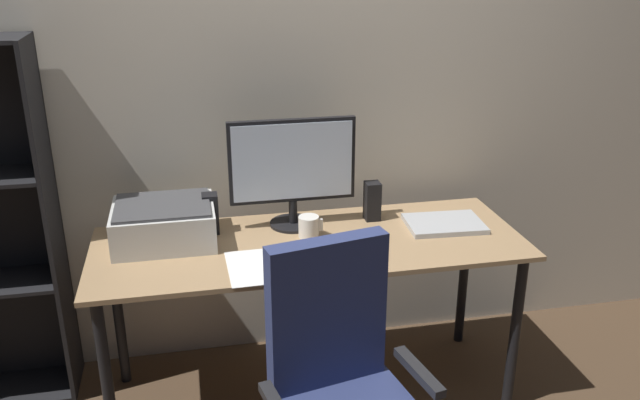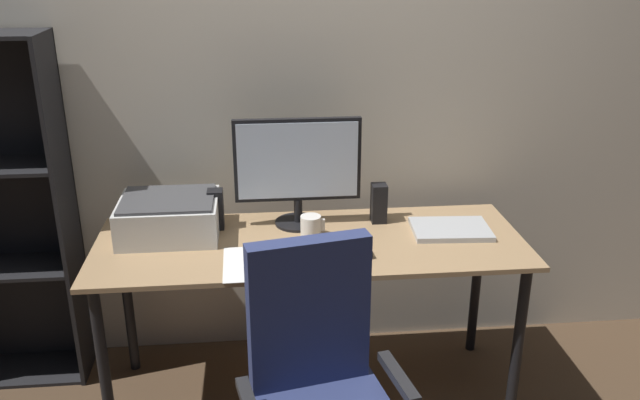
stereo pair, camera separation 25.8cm
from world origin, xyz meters
The scene contains 12 objects.
ground_plane centered at (0.00, 0.00, 0.00)m, with size 12.00×12.00×0.00m, color #4C3826.
back_wall centered at (0.00, 0.49, 1.30)m, with size 6.40×0.10×2.60m, color beige.
desk centered at (0.00, 0.00, 0.66)m, with size 1.74×0.65×0.74m.
monitor centered at (-0.04, 0.18, 1.00)m, with size 0.53×0.20×0.46m.
keyboard centered at (-0.05, -0.17, 0.75)m, with size 0.29×0.11×0.02m, color silver.
mouse centered at (0.19, -0.14, 0.76)m, with size 0.06×0.10×0.03m, color black.
coffee_mug centered at (0.01, 0.05, 0.78)m, with size 0.10×0.08×0.09m.
laptop centered at (0.59, 0.04, 0.75)m, with size 0.32×0.23×0.02m, color #B7BABC.
speaker_left centered at (-0.38, 0.17, 0.82)m, with size 0.06×0.07×0.17m, color black.
speaker_right centered at (0.31, 0.17, 0.82)m, with size 0.06×0.07×0.17m, color black.
printer centered at (-0.57, 0.12, 0.82)m, with size 0.40×0.34×0.16m.
paper_sheet centered at (-0.24, -0.18, 0.74)m, with size 0.21×0.30×0.00m, color white.
Camera 2 is at (-0.20, -2.43, 1.87)m, focal length 37.19 mm.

